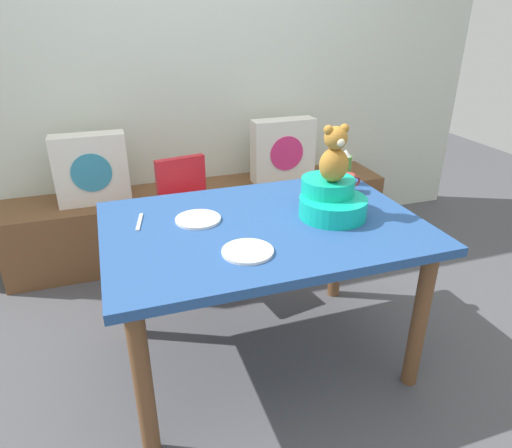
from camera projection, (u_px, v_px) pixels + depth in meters
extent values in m
plane|color=#4C4C51|center=(262.00, 355.00, 2.30)|extent=(8.00, 8.00, 0.00)
cube|color=silver|center=(189.00, 56.00, 3.02)|extent=(4.40, 0.10, 2.60)
cube|color=brown|center=(206.00, 219.00, 3.25)|extent=(2.60, 0.44, 0.46)
cube|color=white|center=(91.00, 169.00, 2.83)|extent=(0.44, 0.14, 0.44)
cylinder|color=teal|center=(92.00, 173.00, 2.77)|extent=(0.24, 0.01, 0.24)
cube|color=white|center=(283.00, 151.00, 3.21)|extent=(0.44, 0.14, 0.44)
cylinder|color=#E02D72|center=(287.00, 153.00, 3.14)|extent=(0.24, 0.01, 0.24)
cube|color=#264C8C|center=(263.00, 227.00, 1.99)|extent=(1.37, 0.94, 0.04)
cylinder|color=brown|center=(143.00, 385.00, 1.65)|extent=(0.07, 0.07, 0.70)
cylinder|color=brown|center=(420.00, 320.00, 2.00)|extent=(0.07, 0.07, 0.70)
cylinder|color=brown|center=(127.00, 278.00, 2.31)|extent=(0.07, 0.07, 0.70)
cylinder|color=brown|center=(337.00, 243.00, 2.65)|extent=(0.07, 0.07, 0.70)
cylinder|color=red|center=(191.00, 210.00, 2.69)|extent=(0.34, 0.34, 0.10)
cube|color=red|center=(181.00, 177.00, 2.73)|extent=(0.30, 0.10, 0.24)
cube|color=white|center=(203.00, 210.00, 2.52)|extent=(0.33, 0.25, 0.02)
cylinder|color=silver|center=(175.00, 266.00, 2.65)|extent=(0.03, 0.03, 0.46)
cylinder|color=silver|center=(222.00, 258.00, 2.73)|extent=(0.03, 0.03, 0.46)
cylinder|color=silver|center=(168.00, 245.00, 2.89)|extent=(0.03, 0.03, 0.46)
cylinder|color=silver|center=(211.00, 238.00, 2.97)|extent=(0.03, 0.03, 0.46)
cylinder|color=#10B999|center=(333.00, 207.00, 2.03)|extent=(0.30, 0.30, 0.09)
cylinder|color=#10B999|center=(328.00, 186.00, 2.05)|extent=(0.24, 0.24, 0.07)
ellipsoid|color=#B3782C|center=(334.00, 165.00, 1.97)|extent=(0.13, 0.11, 0.15)
sphere|color=#B3782C|center=(336.00, 138.00, 1.91)|extent=(0.10, 0.10, 0.10)
sphere|color=beige|center=(340.00, 142.00, 1.88)|extent=(0.04, 0.04, 0.04)
sphere|color=#B3782C|center=(328.00, 130.00, 1.89)|extent=(0.04, 0.04, 0.04)
sphere|color=#B3782C|center=(344.00, 128.00, 1.91)|extent=(0.04, 0.04, 0.04)
cylinder|color=#4C8C33|center=(344.00, 170.00, 2.40)|extent=(0.07, 0.07, 0.15)
cone|color=white|center=(346.00, 153.00, 2.36)|extent=(0.06, 0.06, 0.03)
cylinder|color=#9E332D|center=(346.00, 183.00, 2.30)|extent=(0.08, 0.08, 0.09)
torus|color=#9E332D|center=(355.00, 181.00, 2.31)|extent=(0.06, 0.01, 0.06)
cylinder|color=white|center=(248.00, 251.00, 1.74)|extent=(0.20, 0.20, 0.01)
cylinder|color=white|center=(198.00, 219.00, 2.01)|extent=(0.20, 0.20, 0.01)
cube|color=silver|center=(139.00, 222.00, 1.99)|extent=(0.05, 0.17, 0.01)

